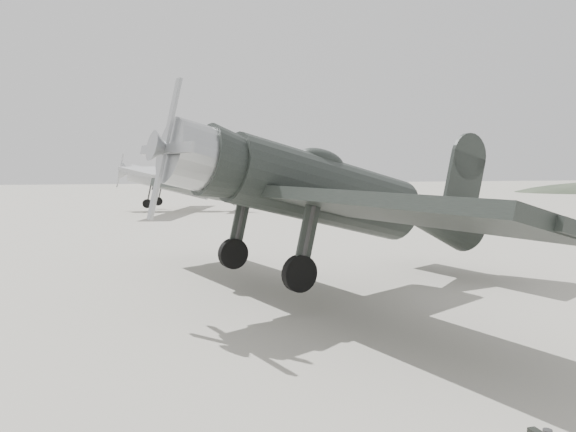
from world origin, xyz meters
TOP-DOWN VIEW (x-y plane):
  - ground at (0.00, 0.00)m, footprint 160.00×160.00m
  - lowwing_monoplane at (1.44, -0.74)m, footprint 9.79×13.43m
  - highwing_monoplane at (-1.29, 24.70)m, footprint 8.39×11.63m

SIDE VIEW (x-z plane):
  - ground at x=0.00m, z-range 0.00..0.00m
  - highwing_monoplane at x=-1.29m, z-range 0.42..3.74m
  - lowwing_monoplane at x=1.44m, z-range 0.13..4.48m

